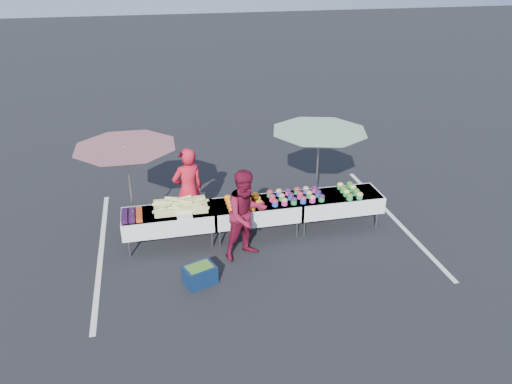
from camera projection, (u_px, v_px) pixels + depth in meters
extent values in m
plane|color=black|center=(256.00, 234.00, 10.66)|extent=(80.00, 80.00, 0.00)
cube|color=silver|center=(101.00, 252.00, 10.03)|extent=(0.10, 5.00, 0.00)
cube|color=silver|center=(394.00, 218.00, 11.28)|extent=(0.10, 5.00, 0.00)
cube|color=white|center=(168.00, 213.00, 9.98)|extent=(1.80, 0.75, 0.04)
cube|color=white|center=(169.00, 220.00, 10.05)|extent=(1.86, 0.81, 0.36)
cylinder|color=slate|center=(129.00, 248.00, 9.80)|extent=(0.04, 0.04, 0.39)
cylinder|color=slate|center=(130.00, 233.00, 10.32)|extent=(0.04, 0.04, 0.39)
cylinder|color=slate|center=(212.00, 238.00, 10.12)|extent=(0.04, 0.04, 0.39)
cylinder|color=slate|center=(208.00, 224.00, 10.64)|extent=(0.04, 0.04, 0.39)
cube|color=white|center=(256.00, 204.00, 10.34)|extent=(1.80, 0.75, 0.04)
cube|color=white|center=(256.00, 210.00, 10.41)|extent=(1.86, 0.81, 0.36)
cylinder|color=slate|center=(220.00, 238.00, 10.15)|extent=(0.04, 0.04, 0.39)
cylinder|color=slate|center=(216.00, 223.00, 10.67)|extent=(0.04, 0.04, 0.39)
cylinder|color=slate|center=(297.00, 229.00, 10.47)|extent=(0.04, 0.04, 0.39)
cylinder|color=slate|center=(289.00, 215.00, 10.99)|extent=(0.04, 0.04, 0.39)
cube|color=white|center=(338.00, 195.00, 10.69)|extent=(1.80, 0.75, 0.04)
cube|color=white|center=(337.00, 202.00, 10.76)|extent=(1.86, 0.81, 0.36)
cylinder|color=slate|center=(304.00, 228.00, 10.51)|extent=(0.04, 0.04, 0.39)
cylinder|color=slate|center=(296.00, 215.00, 11.02)|extent=(0.04, 0.04, 0.39)
cylinder|color=slate|center=(377.00, 219.00, 10.83)|extent=(0.04, 0.04, 0.39)
cylinder|color=slate|center=(365.00, 207.00, 11.34)|extent=(0.04, 0.04, 0.39)
cube|color=black|center=(124.00, 221.00, 9.55)|extent=(0.12, 0.12, 0.08)
cube|color=black|center=(124.00, 218.00, 9.68)|extent=(0.12, 0.12, 0.08)
cube|color=black|center=(125.00, 214.00, 9.80)|extent=(0.12, 0.12, 0.08)
cube|color=black|center=(125.00, 211.00, 9.92)|extent=(0.12, 0.12, 0.08)
cube|color=black|center=(132.00, 220.00, 9.58)|extent=(0.12, 0.12, 0.08)
cube|color=black|center=(132.00, 217.00, 9.70)|extent=(0.12, 0.12, 0.08)
cube|color=black|center=(132.00, 214.00, 9.83)|extent=(0.12, 0.12, 0.08)
cube|color=black|center=(132.00, 210.00, 9.95)|extent=(0.12, 0.12, 0.08)
cube|color=#A22611|center=(139.00, 220.00, 9.61)|extent=(0.12, 0.12, 0.08)
cube|color=#A22611|center=(139.00, 216.00, 9.73)|extent=(0.12, 0.12, 0.08)
cube|color=#A22611|center=(139.00, 213.00, 9.85)|extent=(0.12, 0.12, 0.08)
cube|color=#A22611|center=(139.00, 210.00, 9.98)|extent=(0.12, 0.12, 0.08)
cube|color=#CBD16B|center=(180.00, 206.00, 10.04)|extent=(1.05, 0.55, 0.14)
cylinder|color=#CBD16B|center=(195.00, 200.00, 10.21)|extent=(0.27, 0.09, 0.10)
cylinder|color=#CBD16B|center=(161.00, 203.00, 9.96)|extent=(0.27, 0.14, 0.07)
cylinder|color=#CBD16B|center=(186.00, 202.00, 9.90)|extent=(0.27, 0.14, 0.09)
cylinder|color=#CBD16B|center=(159.00, 206.00, 9.96)|extent=(0.27, 0.15, 0.10)
cylinder|color=#CBD16B|center=(171.00, 204.00, 9.91)|extent=(0.27, 0.15, 0.08)
cylinder|color=#CBD16B|center=(178.00, 200.00, 10.01)|extent=(0.27, 0.10, 0.10)
cylinder|color=#CBD16B|center=(178.00, 203.00, 9.90)|extent=(0.27, 0.07, 0.08)
cylinder|color=#CBD16B|center=(174.00, 208.00, 9.82)|extent=(0.27, 0.14, 0.09)
cylinder|color=#CBD16B|center=(171.00, 198.00, 10.13)|extent=(0.27, 0.12, 0.08)
cylinder|color=#CBD16B|center=(202.00, 200.00, 10.19)|extent=(0.27, 0.16, 0.08)
cylinder|color=#CBD16B|center=(164.00, 204.00, 9.90)|extent=(0.27, 0.11, 0.07)
cylinder|color=#CBD16B|center=(177.00, 211.00, 9.80)|extent=(0.27, 0.10, 0.07)
cylinder|color=#CBD16B|center=(185.00, 198.00, 10.13)|extent=(0.27, 0.12, 0.08)
cylinder|color=#CBD16B|center=(159.00, 210.00, 9.72)|extent=(0.27, 0.15, 0.08)
cylinder|color=#CBD16B|center=(163.00, 202.00, 9.95)|extent=(0.27, 0.10, 0.08)
cylinder|color=#CBD16B|center=(191.00, 203.00, 10.00)|extent=(0.27, 0.16, 0.10)
cylinder|color=#CBD16B|center=(166.00, 203.00, 9.86)|extent=(0.27, 0.12, 0.09)
cylinder|color=#CBD16B|center=(195.00, 205.00, 9.83)|extent=(0.27, 0.09, 0.07)
cylinder|color=#CBD16B|center=(198.00, 206.00, 9.90)|extent=(0.27, 0.10, 0.09)
cylinder|color=#CBD16B|center=(193.00, 206.00, 9.95)|extent=(0.27, 0.12, 0.09)
cylinder|color=#CBD16B|center=(184.00, 199.00, 10.24)|extent=(0.27, 0.10, 0.08)
cylinder|color=#CBD16B|center=(199.00, 200.00, 10.05)|extent=(0.27, 0.14, 0.10)
cylinder|color=#CBD16B|center=(195.00, 199.00, 10.26)|extent=(0.27, 0.12, 0.07)
cylinder|color=#CBD16B|center=(192.00, 200.00, 10.22)|extent=(0.27, 0.07, 0.10)
cylinder|color=#CBD16B|center=(202.00, 208.00, 9.90)|extent=(0.27, 0.09, 0.10)
cylinder|color=#CBD16B|center=(164.00, 205.00, 9.77)|extent=(0.27, 0.17, 0.08)
cube|color=white|center=(185.00, 216.00, 9.76)|extent=(0.30, 0.25, 0.05)
cylinder|color=#CF5117|center=(232.00, 211.00, 9.96)|extent=(0.15, 0.15, 0.05)
ellipsoid|color=orange|center=(232.00, 209.00, 9.95)|extent=(0.15, 0.15, 0.08)
cylinder|color=#CF5117|center=(231.00, 207.00, 10.12)|extent=(0.15, 0.15, 0.05)
ellipsoid|color=orange|center=(231.00, 205.00, 10.10)|extent=(0.15, 0.15, 0.08)
cylinder|color=#CF5117|center=(229.00, 203.00, 10.28)|extent=(0.15, 0.15, 0.05)
ellipsoid|color=orange|center=(229.00, 201.00, 10.26)|extent=(0.15, 0.15, 0.08)
cylinder|color=#CF5117|center=(228.00, 199.00, 10.44)|extent=(0.15, 0.15, 0.05)
ellipsoid|color=orange|center=(228.00, 197.00, 10.42)|extent=(0.15, 0.15, 0.08)
cylinder|color=#CF5117|center=(242.00, 210.00, 10.00)|extent=(0.15, 0.15, 0.05)
ellipsoid|color=orange|center=(242.00, 208.00, 9.99)|extent=(0.15, 0.15, 0.08)
cylinder|color=#CF5117|center=(240.00, 206.00, 10.16)|extent=(0.15, 0.15, 0.05)
ellipsoid|color=orange|center=(240.00, 204.00, 10.14)|extent=(0.15, 0.15, 0.08)
cylinder|color=#CF5117|center=(239.00, 202.00, 10.32)|extent=(0.15, 0.15, 0.05)
ellipsoid|color=orange|center=(239.00, 200.00, 10.30)|extent=(0.15, 0.15, 0.08)
cylinder|color=#CF5117|center=(237.00, 198.00, 10.48)|extent=(0.15, 0.15, 0.05)
ellipsoid|color=orange|center=(237.00, 196.00, 10.46)|extent=(0.15, 0.15, 0.08)
cylinder|color=#CF5117|center=(252.00, 209.00, 10.04)|extent=(0.15, 0.15, 0.05)
ellipsoid|color=orange|center=(252.00, 207.00, 10.02)|extent=(0.15, 0.15, 0.08)
cylinder|color=#CF5117|center=(250.00, 205.00, 10.20)|extent=(0.15, 0.15, 0.05)
ellipsoid|color=orange|center=(250.00, 203.00, 10.18)|extent=(0.15, 0.15, 0.08)
cylinder|color=#CF5117|center=(248.00, 201.00, 10.36)|extent=(0.15, 0.15, 0.05)
ellipsoid|color=orange|center=(248.00, 199.00, 10.34)|extent=(0.15, 0.15, 0.08)
cylinder|color=#CF5117|center=(246.00, 197.00, 10.51)|extent=(0.15, 0.15, 0.05)
ellipsoid|color=orange|center=(246.00, 195.00, 10.50)|extent=(0.15, 0.15, 0.08)
cylinder|color=#CF5117|center=(261.00, 208.00, 10.08)|extent=(0.15, 0.15, 0.05)
ellipsoid|color=orange|center=(261.00, 206.00, 10.06)|extent=(0.15, 0.15, 0.08)
cylinder|color=#CF5117|center=(259.00, 204.00, 10.24)|extent=(0.15, 0.15, 0.05)
ellipsoid|color=orange|center=(259.00, 202.00, 10.22)|extent=(0.15, 0.15, 0.08)
cylinder|color=#CF5117|center=(258.00, 200.00, 10.40)|extent=(0.15, 0.15, 0.05)
ellipsoid|color=orange|center=(258.00, 198.00, 10.38)|extent=(0.15, 0.15, 0.08)
cylinder|color=#CF5117|center=(256.00, 196.00, 10.55)|extent=(0.15, 0.15, 0.05)
ellipsoid|color=orange|center=(256.00, 194.00, 10.54)|extent=(0.15, 0.15, 0.08)
cylinder|color=#2841BD|center=(275.00, 204.00, 10.18)|extent=(0.13, 0.13, 0.10)
ellipsoid|color=maroon|center=(275.00, 201.00, 10.15)|extent=(0.14, 0.14, 0.10)
cylinder|color=#C72A81|center=(272.00, 199.00, 10.37)|extent=(0.13, 0.13, 0.10)
ellipsoid|color=maroon|center=(272.00, 196.00, 10.35)|extent=(0.14, 0.14, 0.10)
cylinder|color=#238F42|center=(270.00, 194.00, 10.57)|extent=(0.13, 0.13, 0.10)
ellipsoid|color=maroon|center=(270.00, 192.00, 10.54)|extent=(0.14, 0.14, 0.10)
cylinder|color=#C72A81|center=(284.00, 203.00, 10.22)|extent=(0.13, 0.13, 0.10)
ellipsoid|color=tan|center=(285.00, 200.00, 10.19)|extent=(0.14, 0.14, 0.10)
cylinder|color=#238F42|center=(282.00, 198.00, 10.41)|extent=(0.13, 0.13, 0.10)
ellipsoid|color=tan|center=(282.00, 195.00, 10.39)|extent=(0.14, 0.14, 0.10)
cylinder|color=#2841BD|center=(279.00, 194.00, 10.61)|extent=(0.13, 0.13, 0.10)
ellipsoid|color=tan|center=(279.00, 191.00, 10.58)|extent=(0.14, 0.14, 0.10)
cylinder|color=#238F42|center=(294.00, 202.00, 10.26)|extent=(0.13, 0.13, 0.10)
ellipsoid|color=#221332|center=(294.00, 199.00, 10.23)|extent=(0.14, 0.14, 0.10)
cylinder|color=#2841BD|center=(291.00, 197.00, 10.45)|extent=(0.13, 0.13, 0.10)
ellipsoid|color=#221332|center=(291.00, 195.00, 10.43)|extent=(0.14, 0.14, 0.10)
cylinder|color=#C72A81|center=(288.00, 193.00, 10.64)|extent=(0.13, 0.13, 0.10)
ellipsoid|color=#221332|center=(288.00, 190.00, 10.62)|extent=(0.14, 0.14, 0.10)
cylinder|color=#2841BD|center=(303.00, 201.00, 10.30)|extent=(0.13, 0.13, 0.10)
ellipsoid|color=maroon|center=(303.00, 198.00, 10.27)|extent=(0.14, 0.14, 0.10)
cylinder|color=#C72A81|center=(300.00, 196.00, 10.49)|extent=(0.13, 0.13, 0.10)
ellipsoid|color=maroon|center=(300.00, 194.00, 10.46)|extent=(0.14, 0.14, 0.10)
cylinder|color=#238F42|center=(297.00, 192.00, 10.68)|extent=(0.13, 0.13, 0.10)
ellipsoid|color=maroon|center=(297.00, 189.00, 10.66)|extent=(0.14, 0.14, 0.10)
cylinder|color=#C72A81|center=(312.00, 200.00, 10.34)|extent=(0.13, 0.13, 0.10)
ellipsoid|color=tan|center=(312.00, 197.00, 10.31)|extent=(0.14, 0.14, 0.10)
cylinder|color=#238F42|center=(309.00, 195.00, 10.53)|extent=(0.13, 0.13, 0.10)
ellipsoid|color=tan|center=(309.00, 193.00, 10.50)|extent=(0.14, 0.14, 0.10)
cylinder|color=#2841BD|center=(306.00, 191.00, 10.72)|extent=(0.13, 0.13, 0.10)
ellipsoid|color=tan|center=(306.00, 188.00, 10.70)|extent=(0.14, 0.14, 0.10)
cylinder|color=#238F42|center=(322.00, 199.00, 10.38)|extent=(0.13, 0.13, 0.10)
ellipsoid|color=#221332|center=(322.00, 196.00, 10.35)|extent=(0.14, 0.14, 0.10)
cylinder|color=#2841BD|center=(318.00, 194.00, 10.57)|extent=(0.13, 0.13, 0.10)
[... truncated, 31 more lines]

